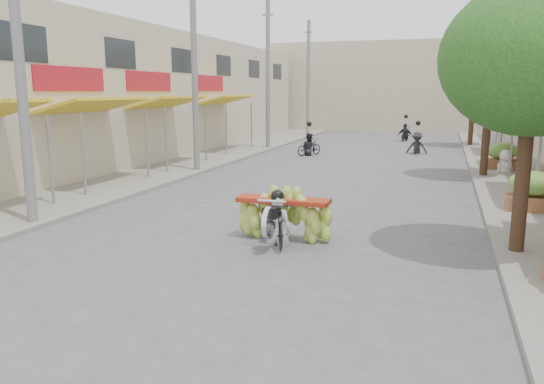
% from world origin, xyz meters
% --- Properties ---
extents(ground, '(120.00, 120.00, 0.00)m').
position_xyz_m(ground, '(0.00, 0.00, 0.00)').
color(ground, '#59595E').
rests_on(ground, ground).
extents(sidewalk_left, '(4.00, 60.00, 0.12)m').
position_xyz_m(sidewalk_left, '(-7.00, 15.00, 0.06)').
color(sidewalk_left, gray).
rests_on(sidewalk_left, ground).
extents(sidewalk_right, '(4.00, 60.00, 0.12)m').
position_xyz_m(sidewalk_right, '(7.00, 15.00, 0.06)').
color(sidewalk_right, gray).
rests_on(sidewalk_right, ground).
extents(shophouse_row_left, '(9.77, 40.00, 6.00)m').
position_xyz_m(shophouse_row_left, '(-11.98, 13.98, 3.00)').
color(shophouse_row_left, '#C0B298').
rests_on(shophouse_row_left, ground).
extents(far_building, '(20.00, 6.00, 7.00)m').
position_xyz_m(far_building, '(0.00, 38.00, 3.50)').
color(far_building, '#C0B298').
rests_on(far_building, ground).
extents(utility_pole_near, '(0.60, 0.24, 8.00)m').
position_xyz_m(utility_pole_near, '(-5.40, 3.00, 4.03)').
color(utility_pole_near, slate).
rests_on(utility_pole_near, ground).
extents(utility_pole_mid, '(0.60, 0.24, 8.00)m').
position_xyz_m(utility_pole_mid, '(-5.40, 12.00, 4.03)').
color(utility_pole_mid, slate).
rests_on(utility_pole_mid, ground).
extents(utility_pole_far, '(0.60, 0.24, 8.00)m').
position_xyz_m(utility_pole_far, '(-5.40, 21.00, 4.03)').
color(utility_pole_far, slate).
rests_on(utility_pole_far, ground).
extents(utility_pole_back, '(0.60, 0.24, 8.00)m').
position_xyz_m(utility_pole_back, '(-5.40, 30.00, 4.03)').
color(utility_pole_back, slate).
rests_on(utility_pole_back, ground).
extents(street_tree_near, '(3.40, 3.40, 5.25)m').
position_xyz_m(street_tree_near, '(5.40, 4.00, 3.78)').
color(street_tree_near, '#3A2719').
rests_on(street_tree_near, ground).
extents(street_tree_mid, '(3.40, 3.40, 5.25)m').
position_xyz_m(street_tree_mid, '(5.40, 14.00, 3.78)').
color(street_tree_mid, '#3A2719').
rests_on(street_tree_mid, ground).
extents(street_tree_far, '(3.40, 3.40, 5.25)m').
position_xyz_m(street_tree_far, '(5.40, 26.00, 3.78)').
color(street_tree_far, '#3A2719').
rests_on(street_tree_far, ground).
extents(produce_crate_mid, '(1.20, 0.88, 1.16)m').
position_xyz_m(produce_crate_mid, '(6.20, 8.00, 0.71)').
color(produce_crate_mid, brown).
rests_on(produce_crate_mid, ground).
extents(produce_crate_far, '(1.20, 0.88, 1.16)m').
position_xyz_m(produce_crate_far, '(6.20, 16.00, 0.71)').
color(produce_crate_far, brown).
rests_on(produce_crate_far, ground).
extents(banana_motorbike, '(2.20, 1.84, 1.97)m').
position_xyz_m(banana_motorbike, '(0.69, 3.50, 0.67)').
color(banana_motorbike, black).
rests_on(banana_motorbike, ground).
extents(market_umbrella, '(2.65, 2.65, 1.82)m').
position_xyz_m(market_umbrella, '(6.05, 8.93, 2.51)').
color(market_umbrella, red).
rests_on(market_umbrella, ground).
extents(pedestrian, '(0.96, 0.86, 1.67)m').
position_xyz_m(pedestrian, '(6.27, 15.25, 0.96)').
color(pedestrian, white).
rests_on(pedestrian, ground).
extents(bg_motorbike_a, '(1.23, 1.58, 1.95)m').
position_xyz_m(bg_motorbike_a, '(-2.52, 18.89, 0.76)').
color(bg_motorbike_a, black).
rests_on(bg_motorbike_a, ground).
extents(bg_motorbike_b, '(1.06, 1.64, 1.95)m').
position_xyz_m(bg_motorbike_b, '(2.63, 21.31, 0.86)').
color(bg_motorbike_b, black).
rests_on(bg_motorbike_b, ground).
extents(bg_motorbike_c, '(1.04, 1.76, 1.95)m').
position_xyz_m(bg_motorbike_c, '(1.52, 28.53, 0.78)').
color(bg_motorbike_c, black).
rests_on(bg_motorbike_c, ground).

